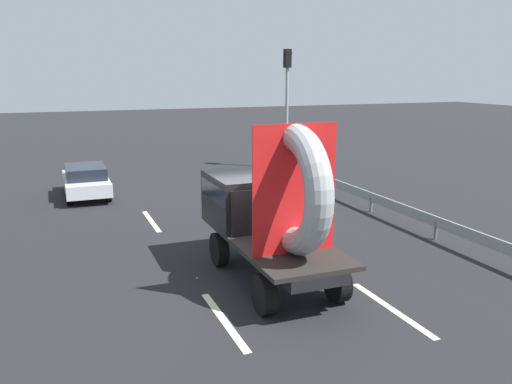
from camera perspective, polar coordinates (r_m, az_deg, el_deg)
ground_plane at (r=13.37m, az=0.03°, el=-8.56°), size 120.00×120.00×0.00m
flatbed_truck at (r=12.60m, az=1.19°, el=-1.51°), size 2.02×5.07×3.84m
distant_sedan at (r=22.14m, az=-17.80°, el=1.23°), size 1.65×3.84×1.25m
traffic_light at (r=27.15m, az=3.36°, el=10.67°), size 0.42×0.36×5.97m
guardrail at (r=17.84m, az=15.30°, el=-1.76°), size 0.10×13.62×0.71m
lane_dash_left_near at (r=10.95m, az=-3.46°, el=-13.59°), size 0.16×2.75×0.01m
lane_dash_left_far at (r=18.07m, az=-11.17°, el=-3.09°), size 0.16×2.68×0.01m
lane_dash_right_near at (r=11.77m, az=14.34°, el=-12.05°), size 0.16×2.85×0.01m
lane_dash_right_far at (r=18.35m, az=-0.14°, el=-2.60°), size 0.16×2.70×0.01m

